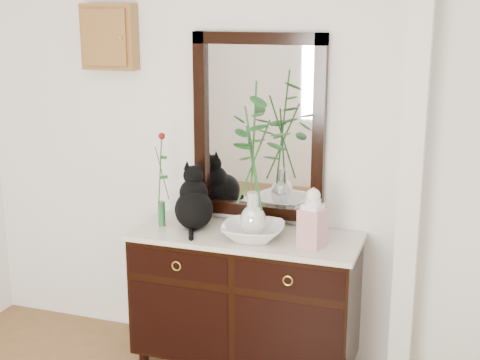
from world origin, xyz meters
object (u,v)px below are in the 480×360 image
(lotus_bowl, at_px, (253,232))
(sideboard, at_px, (245,294))
(cat, at_px, (194,197))
(ginger_jar, at_px, (313,217))

(lotus_bowl, bearing_deg, sideboard, 135.31)
(cat, relative_size, ginger_jar, 1.09)
(sideboard, relative_size, lotus_bowl, 3.73)
(sideboard, bearing_deg, ginger_jar, -10.82)
(lotus_bowl, xyz_separation_m, ginger_jar, (0.34, -0.01, 0.13))
(sideboard, height_order, ginger_jar, ginger_jar)
(sideboard, height_order, cat, cat)
(cat, bearing_deg, ginger_jar, -30.97)
(cat, xyz_separation_m, lotus_bowl, (0.40, -0.09, -0.14))
(ginger_jar, bearing_deg, lotus_bowl, 177.70)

